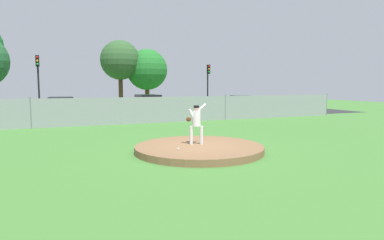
% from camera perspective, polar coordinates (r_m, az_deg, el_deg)
% --- Properties ---
extents(ground_plane, '(80.00, 80.00, 0.00)m').
position_cam_1_polar(ground_plane, '(18.16, -6.31, -1.99)').
color(ground_plane, '#427A33').
extents(asphalt_strip, '(44.00, 7.00, 0.01)m').
position_cam_1_polar(asphalt_strip, '(26.39, -11.38, 0.44)').
color(asphalt_strip, '#2B2B2D').
rests_on(asphalt_strip, ground_plane).
extents(pitchers_mound, '(4.88, 4.88, 0.25)m').
position_cam_1_polar(pitchers_mound, '(12.56, 1.25, -4.99)').
color(pitchers_mound, brown).
rests_on(pitchers_mound, ground_plane).
extents(pitcher_youth, '(0.81, 0.32, 1.59)m').
position_cam_1_polar(pitcher_youth, '(12.64, 0.71, -0.11)').
color(pitcher_youth, silver).
rests_on(pitcher_youth, pitchers_mound).
extents(baseball, '(0.07, 0.07, 0.07)m').
position_cam_1_polar(baseball, '(11.66, -2.41, -5.04)').
color(baseball, white).
rests_on(baseball, pitchers_mound).
extents(chainlink_fence, '(32.16, 0.07, 1.85)m').
position_cam_1_polar(chainlink_fence, '(21.92, -9.21, 1.65)').
color(chainlink_fence, gray).
rests_on(chainlink_fence, ground_plane).
extents(parked_car_burgundy, '(1.90, 4.36, 1.78)m').
position_cam_1_polar(parked_car_burgundy, '(26.89, -7.66, 2.39)').
color(parked_car_burgundy, maroon).
rests_on(parked_car_burgundy, ground_plane).
extents(parked_car_white, '(1.97, 4.40, 1.70)m').
position_cam_1_polar(parked_car_white, '(25.71, -21.70, 1.79)').
color(parked_car_white, silver).
rests_on(parked_car_white, ground_plane).
extents(parked_car_navy, '(1.95, 4.79, 1.59)m').
position_cam_1_polar(parked_car_navy, '(30.26, 9.03, 2.65)').
color(parked_car_navy, '#161E4C').
rests_on(parked_car_navy, ground_plane).
extents(traffic_cone_orange, '(0.40, 0.40, 0.55)m').
position_cam_1_polar(traffic_cone_orange, '(25.93, -11.28, 0.91)').
color(traffic_cone_orange, orange).
rests_on(traffic_cone_orange, asphalt_strip).
extents(traffic_light_near, '(0.28, 0.46, 4.94)m').
position_cam_1_polar(traffic_light_near, '(29.67, -25.14, 7.11)').
color(traffic_light_near, black).
rests_on(traffic_light_near, ground_plane).
extents(traffic_light_far, '(0.28, 0.46, 4.58)m').
position_cam_1_polar(traffic_light_far, '(33.28, 2.81, 7.10)').
color(traffic_light_far, black).
rests_on(traffic_light_far, ground_plane).
extents(tree_bushy_near, '(4.08, 4.08, 7.17)m').
position_cam_1_polar(tree_bushy_near, '(35.45, -12.37, 10.06)').
color(tree_bushy_near, '#4C331E').
rests_on(tree_bushy_near, ground_plane).
extents(tree_leaning_west, '(4.40, 4.40, 6.42)m').
position_cam_1_polar(tree_leaning_west, '(36.25, -7.83, 8.64)').
color(tree_leaning_west, '#4C331E').
rests_on(tree_leaning_west, ground_plane).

